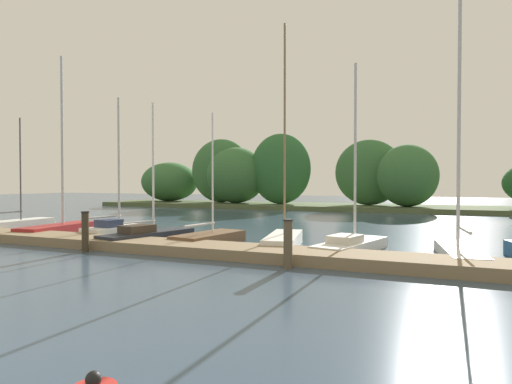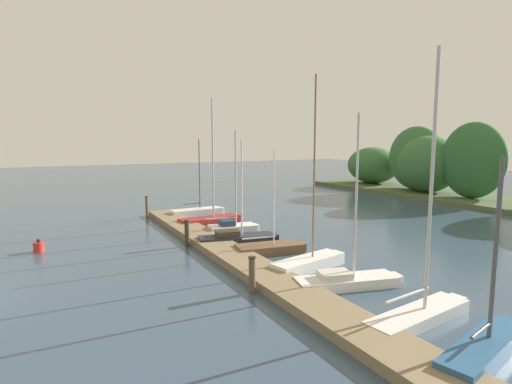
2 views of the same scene
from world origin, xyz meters
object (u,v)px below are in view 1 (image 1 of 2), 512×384
sailboat_1 (61,226)px  sailboat_7 (458,246)px  mooring_piling_1 (85,231)px  mooring_piling_2 (288,244)px  sailboat_4 (211,238)px  sailboat_5 (284,238)px  sailboat_6 (353,243)px  sailboat_0 (19,225)px  sailboat_3 (150,235)px  sailboat_2 (117,229)px

sailboat_1 → sailboat_7: bearing=-95.8°
sailboat_7 → mooring_piling_1: size_ratio=5.87×
sailboat_7 → mooring_piling_2: 5.78m
sailboat_4 → sailboat_5: size_ratio=0.62×
sailboat_6 → sailboat_1: bearing=105.1°
mooring_piling_2 → sailboat_5: bearing=110.9°
sailboat_0 → sailboat_5: 13.93m
sailboat_7 → mooring_piling_2: sailboat_7 is taller
sailboat_0 → sailboat_7: (19.78, 0.14, 0.09)m
sailboat_1 → sailboat_5: sailboat_5 is taller
sailboat_0 → mooring_piling_1: size_ratio=4.01×
sailboat_3 → sailboat_5: sailboat_5 is taller
sailboat_4 → sailboat_1: bearing=98.7°
sailboat_3 → sailboat_1: bearing=95.2°
sailboat_0 → mooring_piling_2: 15.71m
sailboat_5 → sailboat_6: size_ratio=1.26×
sailboat_1 → sailboat_2: 3.17m
sailboat_0 → sailboat_5: (13.93, 0.11, 0.03)m
sailboat_2 → mooring_piling_1: bearing=-146.2°
sailboat_4 → sailboat_6: 5.47m
sailboat_0 → sailboat_4: (10.98, -0.15, -0.06)m
sailboat_4 → sailboat_5: 2.95m
sailboat_4 → sailboat_7: bearing=-79.4°
sailboat_2 → sailboat_1: bearing=100.6°
sailboat_3 → mooring_piling_2: sailboat_3 is taller
sailboat_0 → sailboat_1: sailboat_1 is taller
sailboat_7 → mooring_piling_1: bearing=99.9°
sailboat_2 → mooring_piling_2: bearing=-102.8°
sailboat_0 → sailboat_7: sailboat_7 is taller
sailboat_5 → sailboat_7: 5.86m
sailboat_2 → mooring_piling_2: size_ratio=4.46×
sailboat_1 → sailboat_4: sailboat_1 is taller
sailboat_5 → sailboat_1: bearing=79.6°
sailboat_0 → mooring_piling_2: sailboat_0 is taller
sailboat_1 → mooring_piling_2: sailboat_1 is taller
sailboat_4 → sailboat_6: size_ratio=0.78×
sailboat_7 → mooring_piling_2: bearing=122.2°
sailboat_3 → sailboat_4: size_ratio=1.09×
sailboat_1 → mooring_piling_1: size_ratio=5.89×
sailboat_1 → sailboat_5: (10.93, 0.26, -0.05)m
sailboat_3 → mooring_piling_2: size_ratio=4.07×
sailboat_3 → sailboat_6: size_ratio=0.86×
sailboat_6 → mooring_piling_1: bearing=126.8°
sailboat_2 → sailboat_5: sailboat_5 is taller
sailboat_3 → sailboat_6: 7.94m
sailboat_0 → sailboat_2: bearing=-91.8°
sailboat_6 → sailboat_7: size_ratio=0.79×
sailboat_2 → sailboat_6: 10.29m
sailboat_3 → sailboat_4: bearing=-61.5°
sailboat_4 → sailboat_7: size_ratio=0.62×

